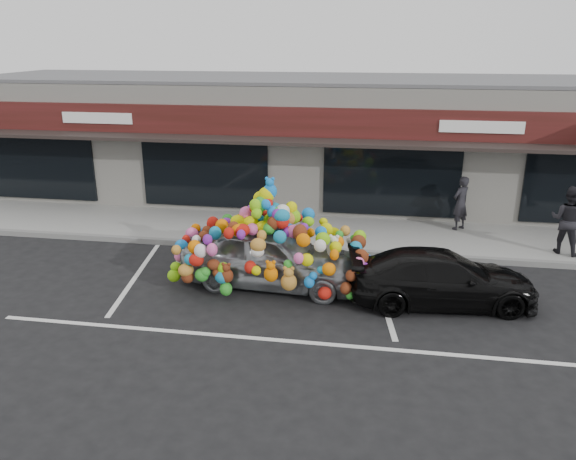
% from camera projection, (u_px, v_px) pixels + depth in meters
% --- Properties ---
extents(ground, '(90.00, 90.00, 0.00)m').
position_uv_depth(ground, '(261.00, 288.00, 13.23)').
color(ground, black).
rests_on(ground, ground).
extents(shop_building, '(24.00, 7.20, 4.31)m').
position_uv_depth(shop_building, '(308.00, 138.00, 20.42)').
color(shop_building, silver).
rests_on(shop_building, ground).
extents(sidewalk, '(26.00, 3.00, 0.15)m').
position_uv_depth(sidewalk, '(288.00, 231.00, 16.95)').
color(sidewalk, gray).
rests_on(sidewalk, ground).
extents(kerb, '(26.00, 0.18, 0.16)m').
position_uv_depth(kerb, '(279.00, 248.00, 15.54)').
color(kerb, slate).
rests_on(kerb, ground).
extents(parking_stripe_left, '(0.73, 4.37, 0.01)m').
position_uv_depth(parking_stripe_left, '(136.00, 276.00, 13.91)').
color(parking_stripe_left, silver).
rests_on(parking_stripe_left, ground).
extents(parking_stripe_mid, '(0.73, 4.37, 0.01)m').
position_uv_depth(parking_stripe_mid, '(381.00, 293.00, 12.99)').
color(parking_stripe_mid, silver).
rests_on(parking_stripe_mid, ground).
extents(lane_line, '(14.00, 0.12, 0.01)m').
position_uv_depth(lane_line, '(337.00, 345.00, 10.78)').
color(lane_line, silver).
rests_on(lane_line, ground).
extents(toy_car, '(3.08, 4.65, 2.64)m').
position_uv_depth(toy_car, '(271.00, 249.00, 13.17)').
color(toy_car, silver).
rests_on(toy_car, ground).
extents(black_sedan, '(2.15, 4.28, 1.19)m').
position_uv_depth(black_sedan, '(442.00, 278.00, 12.32)').
color(black_sedan, black).
rests_on(black_sedan, ground).
extents(pedestrian_a, '(0.70, 0.69, 1.62)m').
position_uv_depth(pedestrian_a, '(461.00, 203.00, 16.64)').
color(pedestrian_a, black).
rests_on(pedestrian_a, sidewalk).
extents(pedestrian_b, '(1.12, 1.06, 1.83)m').
position_uv_depth(pedestrian_b, '(568.00, 220.00, 14.74)').
color(pedestrian_b, black).
rests_on(pedestrian_b, sidewalk).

